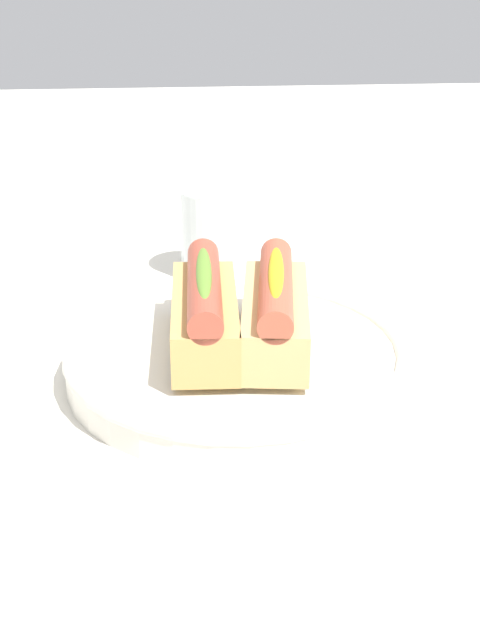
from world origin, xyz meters
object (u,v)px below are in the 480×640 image
at_px(serving_bowl, 240,359).
at_px(hotdog_front, 205,311).
at_px(hotdog_back, 275,311).
at_px(water_glass, 214,235).

distance_m(serving_bowl, hotdog_front, 0.05).
distance_m(serving_bowl, hotdog_back, 0.05).
relative_size(serving_bowl, hotdog_front, 1.81).
bearing_deg(hotdog_front, serving_bowl, 86.70).
bearing_deg(hotdog_back, hotdog_front, -93.30).
bearing_deg(serving_bowl, water_glass, -177.67).
bearing_deg(serving_bowl, hotdog_front, -93.30).
xyz_separation_m(serving_bowl, hotdog_back, (0.00, 0.03, 0.04)).
distance_m(hotdog_back, water_glass, 0.23).
relative_size(hotdog_front, hotdog_back, 0.98).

